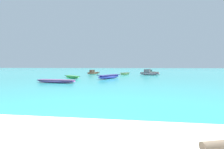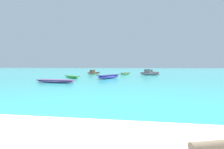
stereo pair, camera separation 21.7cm
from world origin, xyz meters
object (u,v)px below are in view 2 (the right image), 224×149
at_px(driftwood_0, 223,145).
at_px(moored_boat_5, 94,73).
at_px(moored_boat_3, 56,81).
at_px(moored_boat_6, 72,77).
at_px(moored_boat_1, 152,73).
at_px(moored_boat_4, 109,76).
at_px(moored_boat_0, 149,73).
at_px(moored_boat_2, 125,74).

bearing_deg(driftwood_0, moored_boat_5, 109.49).
distance_m(moored_boat_3, moored_boat_6, 5.33).
xyz_separation_m(moored_boat_1, moored_boat_6, (-11.22, -11.38, -0.10)).
bearing_deg(moored_boat_6, moored_boat_5, 126.60).
xyz_separation_m(moored_boat_1, moored_boat_4, (-6.47, -11.50, -0.01)).
distance_m(moored_boat_0, moored_boat_2, 4.05).
xyz_separation_m(moored_boat_3, moored_boat_6, (-0.66, 5.29, 0.01)).
height_order(moored_boat_2, driftwood_0, moored_boat_2).
height_order(moored_boat_0, moored_boat_6, moored_boat_0).
bearing_deg(moored_boat_0, moored_boat_4, -109.54).
bearing_deg(driftwood_0, moored_boat_3, 129.89).
bearing_deg(moored_boat_4, moored_boat_0, -7.84).
bearing_deg(moored_boat_4, moored_boat_1, -1.85).
distance_m(moored_boat_4, driftwood_0, 15.86).
relative_size(moored_boat_0, moored_boat_6, 1.26).
xyz_separation_m(moored_boat_3, moored_boat_4, (4.09, 5.17, 0.10)).
bearing_deg(moored_boat_1, moored_boat_2, -166.49).
xyz_separation_m(moored_boat_2, driftwood_0, (2.74, -23.06, -0.03)).
height_order(moored_boat_5, driftwood_0, moored_boat_5).
bearing_deg(moored_boat_0, moored_boat_1, 92.71).
bearing_deg(driftwood_0, moored_boat_0, 86.78).
bearing_deg(driftwood_0, moored_boat_1, 85.45).
bearing_deg(moored_boat_3, moored_boat_4, 55.69).
bearing_deg(moored_boat_2, moored_boat_5, 111.61).
relative_size(moored_boat_4, driftwood_0, 3.40).
relative_size(moored_boat_3, moored_boat_6, 1.38).
bearing_deg(moored_boat_1, moored_boat_4, -143.00).
height_order(moored_boat_3, moored_boat_5, moored_boat_5).
distance_m(moored_boat_1, moored_boat_3, 19.73).
bearing_deg(moored_boat_3, moored_boat_1, 61.69).
bearing_deg(moored_boat_0, moored_boat_3, -110.75).
xyz_separation_m(moored_boat_0, moored_boat_1, (0.82, 3.54, -0.08)).
height_order(moored_boat_2, moored_boat_5, moored_boat_5).
height_order(moored_boat_4, moored_boat_5, moored_boat_5).
relative_size(moored_boat_1, moored_boat_4, 1.04).
bearing_deg(moored_boat_3, moored_boat_6, 101.18).
distance_m(moored_boat_0, moored_boat_4, 9.76).
distance_m(moored_boat_2, moored_boat_3, 14.17).
distance_m(moored_boat_0, moored_boat_5, 10.23).
bearing_deg(moored_boat_1, driftwood_0, -118.19).
height_order(moored_boat_0, moored_boat_3, moored_boat_0).
relative_size(moored_boat_3, moored_boat_5, 1.24).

